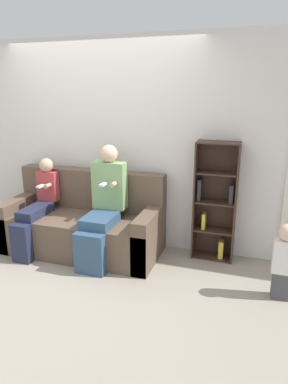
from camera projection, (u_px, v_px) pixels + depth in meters
The scene contains 7 objects.
ground_plane at pixel (72, 270), 3.83m from camera, with size 14.00×14.00×0.00m, color #9E9384.
back_wall at pixel (103, 144), 4.34m from camera, with size 10.00×0.06×2.55m.
couch at pixel (83, 225), 4.24m from camera, with size 1.93×0.83×0.97m.
adult_seated at pixel (104, 203), 3.92m from camera, with size 0.40×0.75×1.33m.
child_seated at pixel (37, 207), 4.17m from camera, with size 0.26×0.76×1.12m.
toddler_standing at pixel (284, 260), 3.21m from camera, with size 0.20×0.16×0.76m.
bookshelf at pixel (215, 203), 3.96m from camera, with size 0.48×0.25×1.39m.
Camera 1 is at (1.83, -3.01, 1.92)m, focal length 32.00 mm.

